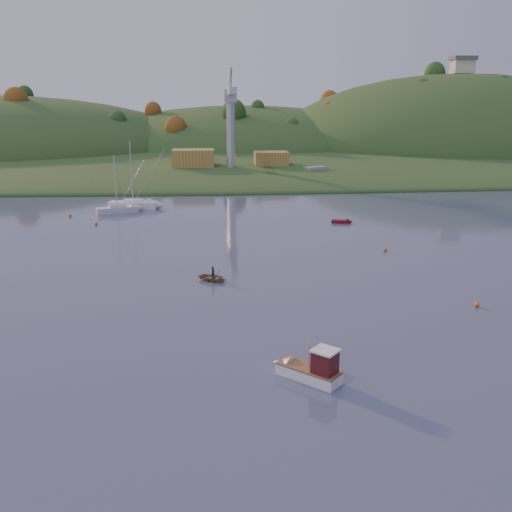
{
  "coord_description": "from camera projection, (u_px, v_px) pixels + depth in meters",
  "views": [
    {
      "loc": [
        -3.17,
        -31.18,
        19.56
      ],
      "look_at": [
        1.72,
        31.94,
        2.34
      ],
      "focal_mm": 40.0,
      "sensor_mm": 36.0,
      "label": 1
    }
  ],
  "objects": [
    {
      "name": "buoy_0",
      "position": [
        477.0,
        305.0,
        56.0
      ],
      "size": [
        0.5,
        0.5,
        0.5
      ],
      "primitive_type": "sphere",
      "color": "#F95A0D",
      "rests_on": "ground"
    },
    {
      "name": "hill_center",
      "position": [
        243.0,
        150.0,
        238.15
      ],
      "size": [
        140.0,
        120.0,
        36.0
      ],
      "primitive_type": "ellipsoid",
      "color": "#2D4C1E",
      "rests_on": "ground"
    },
    {
      "name": "shed_east",
      "position": [
        271.0,
        159.0,
        154.48
      ],
      "size": [
        9.0,
        7.0,
        4.0
      ],
      "primitive_type": "cube",
      "color": "#A87038",
      "rests_on": "wharf"
    },
    {
      "name": "sailboat_far",
      "position": [
        133.0,
        204.0,
        107.62
      ],
      "size": [
        9.39,
        4.06,
        12.6
      ],
      "rotation": [
        0.0,
        0.0,
        -0.15
      ],
      "color": "white",
      "rests_on": "ground"
    },
    {
      "name": "hill_right",
      "position": [
        455.0,
        151.0,
        230.06
      ],
      "size": [
        150.0,
        130.0,
        60.0
      ],
      "primitive_type": "ellipsoid",
      "color": "#2D4C1E",
      "rests_on": "ground"
    },
    {
      "name": "work_vessel",
      "position": [
        315.0,
        175.0,
        146.86
      ],
      "size": [
        13.79,
        9.27,
        3.34
      ],
      "rotation": [
        0.0,
        0.0,
        0.39
      ],
      "color": "slate",
      "rests_on": "ground"
    },
    {
      "name": "sailboat_near",
      "position": [
        117.0,
        209.0,
        103.46
      ],
      "size": [
        7.73,
        4.62,
        10.29
      ],
      "rotation": [
        0.0,
        0.0,
        0.35
      ],
      "color": "silver",
      "rests_on": "ground"
    },
    {
      "name": "hillside_trees",
      "position": [
        220.0,
        155.0,
        213.35
      ],
      "size": [
        280.0,
        50.0,
        32.0
      ],
      "primitive_type": null,
      "color": "#184319",
      "rests_on": "ground"
    },
    {
      "name": "shed_west",
      "position": [
        193.0,
        159.0,
        151.84
      ],
      "size": [
        11.0,
        8.0,
        4.8
      ],
      "primitive_type": "cube",
      "color": "#A87038",
      "rests_on": "wharf"
    },
    {
      "name": "canoe",
      "position": [
        213.0,
        278.0,
        64.15
      ],
      "size": [
        4.2,
        3.93,
        0.71
      ],
      "primitive_type": "imported",
      "rotation": [
        0.0,
        0.0,
        0.98
      ],
      "color": "#967A52",
      "rests_on": "ground"
    },
    {
      "name": "far_shore",
      "position": [
        218.0,
        146.0,
        256.64
      ],
      "size": [
        620.0,
        220.0,
        1.5
      ],
      "primitive_type": "cube",
      "color": "#2D4C1E",
      "rests_on": "ground"
    },
    {
      "name": "buoy_3",
      "position": [
        96.0,
        223.0,
        93.17
      ],
      "size": [
        0.5,
        0.5,
        0.5
      ],
      "primitive_type": "sphere",
      "color": "#F95A0D",
      "rests_on": "ground"
    },
    {
      "name": "dock_crane",
      "position": [
        231.0,
        111.0,
        144.91
      ],
      "size": [
        3.2,
        28.0,
        20.3
      ],
      "color": "#B7B7BC",
      "rests_on": "wharf"
    },
    {
      "name": "ground",
      "position": [
        268.0,
        427.0,
        35.37
      ],
      "size": [
        500.0,
        500.0,
        0.0
      ],
      "primitive_type": "plane",
      "color": "#3C4562",
      "rests_on": "ground"
    },
    {
      "name": "buoy_1",
      "position": [
        385.0,
        250.0,
        76.72
      ],
      "size": [
        0.5,
        0.5,
        0.5
      ],
      "primitive_type": "sphere",
      "color": "#F95A0D",
      "rests_on": "ground"
    },
    {
      "name": "buoy_4",
      "position": [
        70.0,
        215.0,
        99.91
      ],
      "size": [
        0.5,
        0.5,
        0.5
      ],
      "primitive_type": "sphere",
      "color": "#F95A0D",
      "rests_on": "ground"
    },
    {
      "name": "red_tender",
      "position": [
        345.0,
        222.0,
        94.66
      ],
      "size": [
        3.68,
        2.01,
        1.19
      ],
      "rotation": [
        0.0,
        0.0,
        -0.25
      ],
      "color": "#5E0D16",
      "rests_on": "ground"
    },
    {
      "name": "paddler",
      "position": [
        213.0,
        275.0,
        64.06
      ],
      "size": [
        0.58,
        0.62,
        1.43
      ],
      "primitive_type": "imported",
      "rotation": [
        0.0,
        0.0,
        0.98
      ],
      "color": "black",
      "rests_on": "ground"
    },
    {
      "name": "fishing_boat",
      "position": [
        305.0,
        368.0,
        41.55
      ],
      "size": [
        5.3,
        5.08,
        3.58
      ],
      "rotation": [
        0.0,
        0.0,
        2.4
      ],
      "color": "white",
      "rests_on": "ground"
    },
    {
      "name": "shore_slope",
      "position": [
        221.0,
        161.0,
        194.11
      ],
      "size": [
        640.0,
        150.0,
        7.0
      ],
      "primitive_type": "ellipsoid",
      "color": "#2D4C1E",
      "rests_on": "ground"
    },
    {
      "name": "hilltop_house",
      "position": [
        463.0,
        64.0,
        221.3
      ],
      "size": [
        9.0,
        7.0,
        6.45
      ],
      "color": "beige",
      "rests_on": "hill_right"
    },
    {
      "name": "wharf",
      "position": [
        242.0,
        172.0,
        152.8
      ],
      "size": [
        42.0,
        16.0,
        2.4
      ],
      "primitive_type": "cube",
      "color": "slate",
      "rests_on": "ground"
    }
  ]
}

